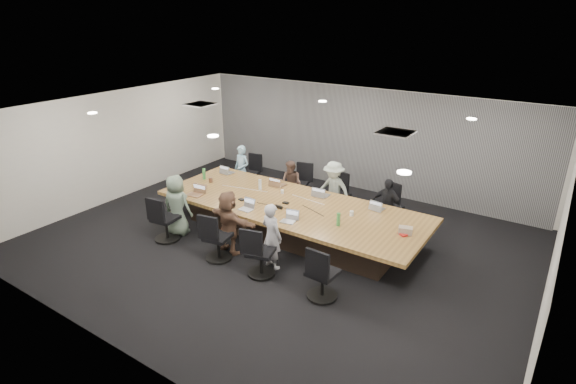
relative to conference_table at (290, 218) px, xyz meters
The scene contains 41 objects.
floor 0.64m from the conference_table, 90.00° to the right, with size 10.00×8.00×0.00m, color black.
ceiling 2.45m from the conference_table, 90.00° to the right, with size 10.00×8.00×0.00m, color white.
wall_back 3.64m from the conference_table, 90.00° to the left, with size 10.00×2.80×0.00m, color silver.
wall_front 4.61m from the conference_table, 90.00° to the right, with size 10.00×2.80×0.00m, color silver.
wall_left 5.12m from the conference_table, behind, with size 8.00×2.80×0.00m, color silver.
wall_right 5.12m from the conference_table, ahead, with size 8.00×2.80×0.00m, color silver.
curtain 3.56m from the conference_table, 90.00° to the left, with size 9.80×0.04×2.80m, color gray.
conference_table is the anchor object (origin of this frame).
chair_0 2.99m from the conference_table, 145.33° to the left, with size 0.51×0.51×0.75m, color black, non-canonical shape.
chair_1 1.91m from the conference_table, 116.85° to the left, with size 0.55×0.55×0.81m, color black, non-canonical shape.
chair_2 1.73m from the conference_table, 78.82° to the left, with size 0.49×0.49×0.73m, color black, non-canonical shape.
chair_3 2.39m from the conference_table, 45.24° to the left, with size 0.49×0.49×0.73m, color black, non-canonical shape.
chair_4 2.70m from the conference_table, 141.02° to the right, with size 0.57×0.57×0.85m, color black, non-canonical shape.
chair_5 1.81m from the conference_table, 109.76° to the right, with size 0.56×0.56×0.83m, color black, non-canonical shape.
chair_6 1.76m from the conference_table, 75.05° to the right, with size 0.55×0.55×0.81m, color black, non-canonical shape.
chair_7 2.45m from the conference_table, 43.86° to the right, with size 0.56×0.56×0.83m, color black, non-canonical shape.
person_0 2.82m from the conference_table, 151.22° to the left, with size 0.48×0.32×1.33m, color #99CBE7.
laptop_0 2.61m from the conference_table, 161.97° to the left, with size 0.30×0.21×0.02m, color #B2B2B7.
person_1 1.61m from the conference_table, 122.51° to the left, with size 0.58×0.45×1.18m, color brown.
laptop_1 1.23m from the conference_table, 137.08° to the left, with size 0.34×0.23×0.02m, color #8C6647.
person_2 1.42m from the conference_table, 76.02° to the left, with size 0.90×0.52×1.39m, color #9EACA2.
laptop_2 0.93m from the conference_table, 67.22° to the left, with size 0.33×0.23×0.02m, color #B2B2B7.
person_3 2.17m from the conference_table, 38.68° to the left, with size 0.73×0.30×1.24m, color black.
laptop_3 1.90m from the conference_table, 25.38° to the left, with size 0.29×0.20×0.02m, color #B2B2B7.
person_4 2.51m from the conference_table, 147.28° to the right, with size 0.68×0.44×1.38m, color slate.
laptop_4 2.28m from the conference_table, 159.16° to the right, with size 0.36×0.25×0.02m, color #8C6647.
person_5 1.51m from the conference_table, 114.34° to the right, with size 1.25×0.40×1.35m, color brown.
laptop_5 1.06m from the conference_table, 127.36° to the right, with size 0.29×0.20×0.02m, color #B2B2B7.
person_6 1.45m from the conference_table, 71.42° to the right, with size 0.49×0.32×1.33m, color #A7A6AF.
laptop_6 0.98m from the conference_table, 60.44° to the right, with size 0.28×0.19×0.02m, color #B2B2B7.
bottle_green_left 2.69m from the conference_table, behind, with size 0.08×0.08×0.28m, color #3A8F41.
bottle_green_right 1.50m from the conference_table, 15.63° to the right, with size 0.07×0.07×0.27m, color #3A8F41.
bottle_clear 1.21m from the conference_table, 163.21° to the left, with size 0.07×0.07×0.24m, color silver.
cup_white_far 0.73m from the conference_table, 141.08° to the left, with size 0.07×0.07×0.09m, color white.
cup_white_near 1.45m from the conference_table, ahead, with size 0.08×0.08×0.10m, color white.
mug_brown 2.40m from the conference_table, behind, with size 0.09×0.09×0.11m, color brown.
mic_left 1.16m from the conference_table, 157.06° to the right, with size 0.13×0.09×0.03m, color black.
mic_right 0.37m from the conference_table, 156.29° to the right, with size 0.13×0.09×0.03m, color black.
stapler 0.52m from the conference_table, 101.84° to the right, with size 0.18×0.04×0.07m, color black.
canvas_bag 2.62m from the conference_table, ahead, with size 0.26×0.16×0.14m, color tan.
snack_packet 2.59m from the conference_table, ahead, with size 0.17×0.11×0.04m, color red.
Camera 1 is at (4.91, -7.02, 4.65)m, focal length 28.00 mm.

